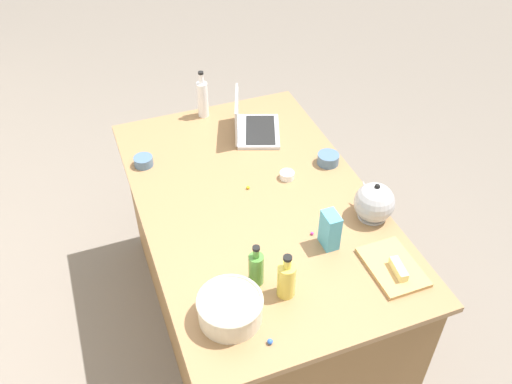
{
  "coord_description": "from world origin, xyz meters",
  "views": [
    {
      "loc": [
        -1.75,
        0.66,
        2.59
      ],
      "look_at": [
        0.0,
        0.0,
        0.95
      ],
      "focal_mm": 38.19,
      "sensor_mm": 36.0,
      "label": 1
    }
  ],
  "objects": [
    {
      "name": "candy_4",
      "position": [
        -0.73,
        0.22,
        0.91
      ],
      "size": [
        0.02,
        0.02,
        0.02
      ],
      "primitive_type": "sphere",
      "color": "blue",
      "rests_on": "island_counter"
    },
    {
      "name": "island_counter",
      "position": [
        0.0,
        0.0,
        0.45
      ],
      "size": [
        1.7,
        1.05,
        0.9
      ],
      "color": "olive",
      "rests_on": "ground"
    },
    {
      "name": "bottle_oil",
      "position": [
        -0.55,
        0.08,
        0.98
      ],
      "size": [
        0.07,
        0.07,
        0.21
      ],
      "color": "#DBC64C",
      "rests_on": "island_counter"
    },
    {
      "name": "ramekin_medium",
      "position": [
        0.1,
        -0.2,
        0.92
      ],
      "size": [
        0.07,
        0.07,
        0.04
      ],
      "primitive_type": "cylinder",
      "color": "white",
      "rests_on": "island_counter"
    },
    {
      "name": "ramekin_wide",
      "position": [
        0.13,
        -0.44,
        0.93
      ],
      "size": [
        0.11,
        0.11,
        0.05
      ],
      "primitive_type": "cylinder",
      "color": "slate",
      "rests_on": "island_counter"
    },
    {
      "name": "candy_3",
      "position": [
        -0.27,
        -0.21,
        0.91
      ],
      "size": [
        0.01,
        0.01,
        0.01
      ],
      "primitive_type": "sphere",
      "color": "green",
      "rests_on": "island_counter"
    },
    {
      "name": "cutting_board",
      "position": [
        -0.58,
        -0.37,
        0.91
      ],
      "size": [
        0.28,
        0.19,
        0.02
      ],
      "primitive_type": "cube",
      "color": "tan",
      "rests_on": "island_counter"
    },
    {
      "name": "butter_stick_left",
      "position": [
        -0.62,
        -0.37,
        0.94
      ],
      "size": [
        0.11,
        0.05,
        0.04
      ],
      "primitive_type": "cube",
      "rotation": [
        0.0,
        0.0,
        -0.13
      ],
      "color": "#F4E58C",
      "rests_on": "cutting_board"
    },
    {
      "name": "candy_0",
      "position": [
        -0.44,
        0.35,
        0.91
      ],
      "size": [
        0.02,
        0.02,
        0.02
      ],
      "primitive_type": "sphere",
      "color": "blue",
      "rests_on": "island_counter"
    },
    {
      "name": "ramekin_small",
      "position": [
        0.44,
        0.43,
        0.92
      ],
      "size": [
        0.09,
        0.09,
        0.05
      ],
      "primitive_type": "cylinder",
      "color": "slate",
      "rests_on": "island_counter"
    },
    {
      "name": "candy_2",
      "position": [
        0.09,
        0.01,
        0.91
      ],
      "size": [
        0.02,
        0.02,
        0.02
      ],
      "primitive_type": "sphere",
      "color": "yellow",
      "rests_on": "island_counter"
    },
    {
      "name": "mixing_bowl_large",
      "position": [
        -0.58,
        0.32,
        0.96
      ],
      "size": [
        0.25,
        0.25,
        0.11
      ],
      "color": "beige",
      "rests_on": "island_counter"
    },
    {
      "name": "ground_plane",
      "position": [
        0.0,
        0.0,
        0.0
      ],
      "size": [
        12.0,
        12.0,
        0.0
      ],
      "primitive_type": "plane",
      "color": "slate"
    },
    {
      "name": "laptop",
      "position": [
        0.52,
        -0.17,
        0.95
      ],
      "size": [
        0.37,
        0.32,
        0.22
      ],
      "color": "#B7B7BC",
      "rests_on": "island_counter"
    },
    {
      "name": "bottle_olive",
      "position": [
        -0.45,
        0.17,
        0.98
      ],
      "size": [
        0.06,
        0.06,
        0.2
      ],
      "color": "#4C8C38",
      "rests_on": "island_counter"
    },
    {
      "name": "candy_bag",
      "position": [
        -0.37,
        -0.19,
        0.99
      ],
      "size": [
        0.09,
        0.06,
        0.17
      ],
      "primitive_type": "cube",
      "color": "#4CA5CC",
      "rests_on": "island_counter"
    },
    {
      "name": "kettle",
      "position": [
        -0.28,
        -0.45,
        0.98
      ],
      "size": [
        0.21,
        0.18,
        0.2
      ],
      "color": "#ADADB2",
      "rests_on": "island_counter"
    },
    {
      "name": "candy_1",
      "position": [
        -0.29,
        -0.15,
        0.91
      ],
      "size": [
        0.01,
        0.01,
        0.01
      ],
      "primitive_type": "sphere",
      "color": "#CC3399",
      "rests_on": "island_counter"
    },
    {
      "name": "bottle_vinegar",
      "position": [
        0.77,
        0.02,
        1.01
      ],
      "size": [
        0.06,
        0.06,
        0.27
      ],
      "color": "white",
      "rests_on": "island_counter"
    }
  ]
}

